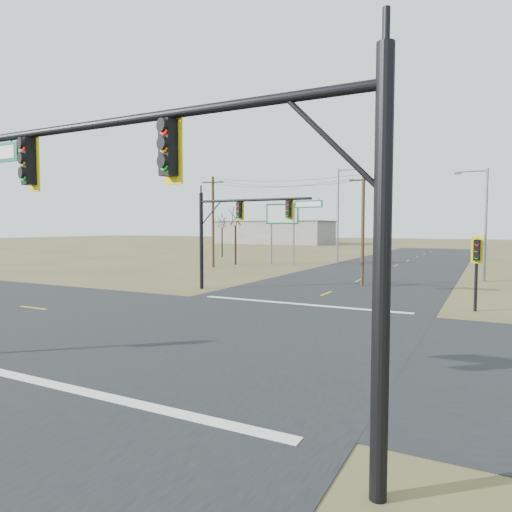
{
  "coord_description": "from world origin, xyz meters",
  "views": [
    {
      "loc": [
        9.24,
        -15.66,
        4.26
      ],
      "look_at": [
        0.64,
        1.0,
        3.07
      ],
      "focal_mm": 32.0,
      "sensor_mm": 36.0,
      "label": 1
    }
  ],
  "objects_px": {
    "utility_pole_near": "(363,226)",
    "streetlight_a": "(483,218)",
    "mast_arm_near": "(180,183)",
    "highway_sign": "(282,222)",
    "utility_pole_far": "(213,220)",
    "mast_arm_far": "(241,219)",
    "bare_tree_b": "(222,220)",
    "bare_tree_a": "(235,216)",
    "pedestal_signal_ne": "(477,256)",
    "streetlight_c": "(340,210)"
  },
  "relations": [
    {
      "from": "highway_sign",
      "to": "bare_tree_b",
      "type": "height_order",
      "value": "highway_sign"
    },
    {
      "from": "bare_tree_a",
      "to": "bare_tree_b",
      "type": "xyz_separation_m",
      "value": [
        -8.21,
        10.48,
        -0.3
      ]
    },
    {
      "from": "mast_arm_near",
      "to": "bare_tree_b",
      "type": "relative_size",
      "value": 1.59
    },
    {
      "from": "mast_arm_near",
      "to": "pedestal_signal_ne",
      "type": "bearing_deg",
      "value": 92.21
    },
    {
      "from": "mast_arm_far",
      "to": "highway_sign",
      "type": "bearing_deg",
      "value": 108.79
    },
    {
      "from": "pedestal_signal_ne",
      "to": "bare_tree_a",
      "type": "bearing_deg",
      "value": 140.57
    },
    {
      "from": "streetlight_a",
      "to": "highway_sign",
      "type": "bearing_deg",
      "value": 151.87
    },
    {
      "from": "utility_pole_near",
      "to": "bare_tree_a",
      "type": "relative_size",
      "value": 1.19
    },
    {
      "from": "streetlight_c",
      "to": "streetlight_a",
      "type": "bearing_deg",
      "value": -62.46
    },
    {
      "from": "streetlight_c",
      "to": "bare_tree_a",
      "type": "height_order",
      "value": "streetlight_c"
    },
    {
      "from": "utility_pole_near",
      "to": "bare_tree_a",
      "type": "height_order",
      "value": "utility_pole_near"
    },
    {
      "from": "streetlight_c",
      "to": "bare_tree_b",
      "type": "distance_m",
      "value": 17.37
    },
    {
      "from": "mast_arm_near",
      "to": "streetlight_c",
      "type": "bearing_deg",
      "value": 119.75
    },
    {
      "from": "highway_sign",
      "to": "bare_tree_a",
      "type": "relative_size",
      "value": 0.99
    },
    {
      "from": "utility_pole_near",
      "to": "highway_sign",
      "type": "height_order",
      "value": "utility_pole_near"
    },
    {
      "from": "mast_arm_near",
      "to": "streetlight_a",
      "type": "height_order",
      "value": "streetlight_a"
    },
    {
      "from": "mast_arm_far",
      "to": "utility_pole_near",
      "type": "xyz_separation_m",
      "value": [
        6.34,
        6.7,
        -0.46
      ]
    },
    {
      "from": "mast_arm_far",
      "to": "bare_tree_b",
      "type": "xyz_separation_m",
      "value": [
        -19.26,
        29.0,
        0.41
      ]
    },
    {
      "from": "utility_pole_near",
      "to": "utility_pole_far",
      "type": "distance_m",
      "value": 19.43
    },
    {
      "from": "mast_arm_far",
      "to": "streetlight_a",
      "type": "bearing_deg",
      "value": 46.38
    },
    {
      "from": "mast_arm_far",
      "to": "streetlight_a",
      "type": "height_order",
      "value": "streetlight_a"
    },
    {
      "from": "streetlight_a",
      "to": "bare_tree_b",
      "type": "relative_size",
      "value": 1.36
    },
    {
      "from": "highway_sign",
      "to": "streetlight_a",
      "type": "bearing_deg",
      "value": -35.96
    },
    {
      "from": "streetlight_a",
      "to": "bare_tree_a",
      "type": "xyz_separation_m",
      "value": [
        -25.06,
        4.79,
        0.54
      ]
    },
    {
      "from": "utility_pole_far",
      "to": "bare_tree_a",
      "type": "height_order",
      "value": "utility_pole_far"
    },
    {
      "from": "pedestal_signal_ne",
      "to": "highway_sign",
      "type": "relative_size",
      "value": 0.56
    },
    {
      "from": "utility_pole_far",
      "to": "utility_pole_near",
      "type": "bearing_deg",
      "value": -23.65
    },
    {
      "from": "utility_pole_near",
      "to": "streetlight_a",
      "type": "xyz_separation_m",
      "value": [
        7.66,
        7.03,
        0.63
      ]
    },
    {
      "from": "mast_arm_near",
      "to": "bare_tree_a",
      "type": "relative_size",
      "value": 1.49
    },
    {
      "from": "bare_tree_a",
      "to": "bare_tree_b",
      "type": "bearing_deg",
      "value": 128.05
    },
    {
      "from": "mast_arm_far",
      "to": "pedestal_signal_ne",
      "type": "bearing_deg",
      "value": -1.43
    },
    {
      "from": "mast_arm_near",
      "to": "highway_sign",
      "type": "height_order",
      "value": "mast_arm_near"
    },
    {
      "from": "mast_arm_near",
      "to": "bare_tree_a",
      "type": "xyz_separation_m",
      "value": [
        -20.44,
        37.61,
        0.4
      ]
    },
    {
      "from": "mast_arm_near",
      "to": "utility_pole_near",
      "type": "xyz_separation_m",
      "value": [
        -3.04,
        25.79,
        -0.77
      ]
    },
    {
      "from": "utility_pole_far",
      "to": "bare_tree_a",
      "type": "distance_m",
      "value": 4.08
    },
    {
      "from": "streetlight_a",
      "to": "mast_arm_near",
      "type": "bearing_deg",
      "value": -106.75
    },
    {
      "from": "mast_arm_near",
      "to": "utility_pole_near",
      "type": "distance_m",
      "value": 25.98
    },
    {
      "from": "utility_pole_far",
      "to": "mast_arm_far",
      "type": "bearing_deg",
      "value": -51.69
    },
    {
      "from": "mast_arm_far",
      "to": "utility_pole_far",
      "type": "distance_m",
      "value": 18.47
    },
    {
      "from": "utility_pole_near",
      "to": "streetlight_a",
      "type": "distance_m",
      "value": 10.41
    },
    {
      "from": "mast_arm_far",
      "to": "utility_pole_far",
      "type": "relative_size",
      "value": 0.93
    },
    {
      "from": "highway_sign",
      "to": "streetlight_a",
      "type": "height_order",
      "value": "streetlight_a"
    },
    {
      "from": "pedestal_signal_ne",
      "to": "bare_tree_a",
      "type": "xyz_separation_m",
      "value": [
        -25.03,
        19.34,
        2.66
      ]
    },
    {
      "from": "highway_sign",
      "to": "streetlight_a",
      "type": "xyz_separation_m",
      "value": [
        20.32,
        -7.15,
        0.16
      ]
    },
    {
      "from": "utility_pole_near",
      "to": "streetlight_a",
      "type": "bearing_deg",
      "value": 42.53
    },
    {
      "from": "highway_sign",
      "to": "utility_pole_near",
      "type": "bearing_deg",
      "value": -64.8
    },
    {
      "from": "mast_arm_far",
      "to": "bare_tree_a",
      "type": "xyz_separation_m",
      "value": [
        -11.06,
        18.52,
        0.71
      ]
    },
    {
      "from": "highway_sign",
      "to": "streetlight_c",
      "type": "bearing_deg",
      "value": 42.92
    },
    {
      "from": "pedestal_signal_ne",
      "to": "utility_pole_near",
      "type": "xyz_separation_m",
      "value": [
        -7.63,
        7.52,
        1.49
      ]
    },
    {
      "from": "streetlight_a",
      "to": "pedestal_signal_ne",
      "type": "bearing_deg",
      "value": -98.86
    }
  ]
}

